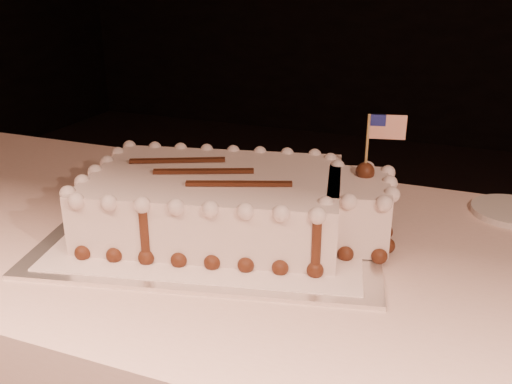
% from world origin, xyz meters
% --- Properties ---
extents(cake_board, '(0.69, 0.58, 0.01)m').
position_xyz_m(cake_board, '(-0.28, 0.60, 0.75)').
color(cake_board, silver).
rests_on(cake_board, banquet_table).
extents(doily, '(0.62, 0.52, 0.00)m').
position_xyz_m(doily, '(-0.28, 0.60, 0.76)').
color(doily, white).
rests_on(doily, cake_board).
extents(sheet_cake, '(0.59, 0.40, 0.23)m').
position_xyz_m(sheet_cake, '(-0.25, 0.61, 0.81)').
color(sheet_cake, silver).
rests_on(sheet_cake, doily).
extents(side_plate, '(0.16, 0.16, 0.01)m').
position_xyz_m(side_plate, '(0.24, 0.90, 0.76)').
color(side_plate, silver).
rests_on(side_plate, banquet_table).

